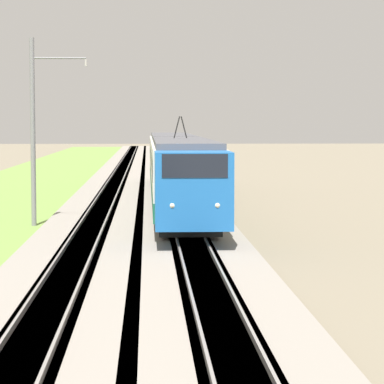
% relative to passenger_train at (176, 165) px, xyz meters
% --- Properties ---
extents(ballast_main, '(240.00, 4.40, 0.30)m').
position_rel_passenger_train_xyz_m(ballast_main, '(2.68, 4.03, -2.23)').
color(ballast_main, gray).
rests_on(ballast_main, ground).
extents(ballast_adjacent, '(240.00, 4.40, 0.30)m').
position_rel_passenger_train_xyz_m(ballast_adjacent, '(2.68, 0.00, -2.23)').
color(ballast_adjacent, gray).
rests_on(ballast_adjacent, ground).
extents(track_main, '(240.00, 1.57, 0.45)m').
position_rel_passenger_train_xyz_m(track_main, '(2.68, 4.03, -2.23)').
color(track_main, '#4C4238').
rests_on(track_main, ground).
extents(track_adjacent, '(240.00, 1.57, 0.45)m').
position_rel_passenger_train_xyz_m(track_adjacent, '(2.68, 0.00, -2.23)').
color(track_adjacent, '#4C4238').
rests_on(track_adjacent, ground).
extents(passenger_train, '(39.77, 2.87, 5.08)m').
position_rel_passenger_train_xyz_m(passenger_train, '(0.00, 0.00, 0.00)').
color(passenger_train, blue).
rests_on(passenger_train, ground).
extents(catenary_mast_mid, '(0.22, 2.56, 8.55)m').
position_rel_passenger_train_xyz_m(catenary_mast_mid, '(-10.16, 6.70, 2.03)').
color(catenary_mast_mid, slate).
rests_on(catenary_mast_mid, ground).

